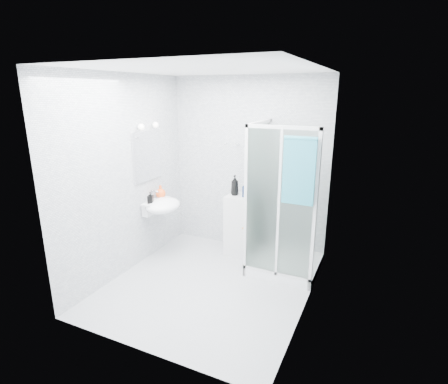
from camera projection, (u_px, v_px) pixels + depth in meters
The scene contains 12 objects.
room at pixel (207, 187), 4.07m from camera, with size 2.40×2.60×2.60m.
shower_enclosure at pixel (279, 240), 4.70m from camera, with size 0.90×0.95×2.00m.
wall_basin at pixel (162, 206), 5.00m from camera, with size 0.46×0.56×0.35m.
mirror at pixel (147, 156), 4.89m from camera, with size 0.02×0.60×0.70m, color white.
vanity_lights at pixel (148, 126), 4.75m from camera, with size 0.10×0.40×0.08m.
wall_hooks at pixel (231, 144), 5.18m from camera, with size 0.23×0.06×0.03m.
storage_cabinet at pixel (240, 225), 5.18m from camera, with size 0.41×0.42×0.92m.
hand_towel at pixel (299, 169), 3.93m from camera, with size 0.37×0.05×0.78m.
shampoo_bottle_a at pixel (235, 185), 5.05m from camera, with size 0.11×0.12×0.30m, color black.
shampoo_bottle_b at pixel (247, 189), 4.97m from camera, with size 0.11×0.11×0.24m, color #0B1C44.
soap_dispenser_orange at pixel (161, 192), 5.13m from camera, with size 0.15×0.15×0.19m, color #FF591E.
soap_dispenser_black at pixel (150, 198), 4.87m from camera, with size 0.07×0.08×0.16m, color black.
Camera 1 is at (1.83, -3.48, 2.37)m, focal length 28.00 mm.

